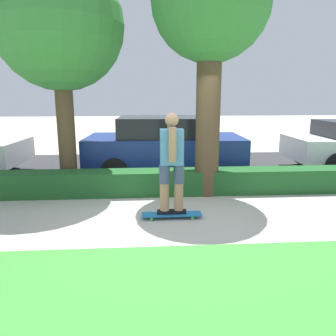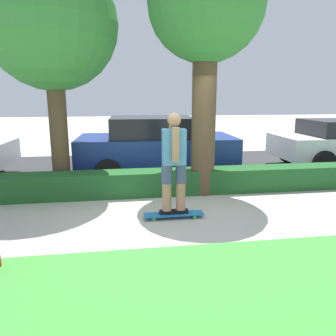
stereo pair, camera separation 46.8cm
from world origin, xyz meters
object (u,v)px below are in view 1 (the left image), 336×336
(skater_person, at_px, (172,161))
(tree_mid, at_px, (211,8))
(skateboard, at_px, (172,214))
(parked_car_middle, at_px, (164,145))
(tree_near, at_px, (59,27))

(skater_person, height_order, tree_mid, tree_mid)
(skateboard, height_order, parked_car_middle, parked_car_middle)
(skater_person, bearing_deg, parked_car_middle, 89.13)
(skater_person, distance_m, tree_mid, 3.21)
(skateboard, bearing_deg, parked_car_middle, 89.13)
(tree_near, xyz_separation_m, parked_car_middle, (2.24, 1.21, -2.69))
(skateboard, relative_size, skater_person, 0.60)
(parked_car_middle, bearing_deg, tree_near, -149.49)
(parked_car_middle, bearing_deg, tree_mid, -63.75)
(tree_mid, bearing_deg, skater_person, -121.72)
(tree_mid, xyz_separation_m, parked_car_middle, (-0.82, 1.84, -2.95))
(tree_near, distance_m, tree_mid, 3.14)
(skater_person, bearing_deg, tree_near, 137.00)
(skateboard, distance_m, parked_car_middle, 3.34)
(parked_car_middle, bearing_deg, skater_person, -88.69)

